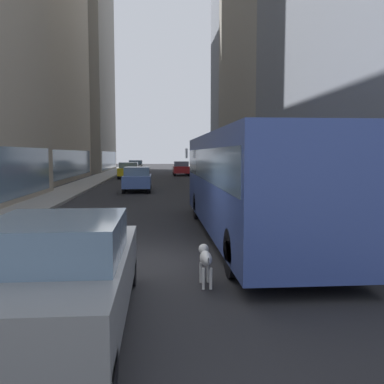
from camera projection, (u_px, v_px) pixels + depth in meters
ground_plane at (157, 177)px, 44.20m from camera, size 120.00×120.00×0.00m
sidewalk_left at (102, 177)px, 43.74m from camera, size 2.40×110.00×0.15m
sidewalk_right at (210, 177)px, 44.65m from camera, size 2.40×110.00×0.15m
building_left_far at (70, 47)px, 58.40m from camera, size 10.36×18.67×34.49m
building_right_far at (250, 71)px, 53.27m from camera, size 8.34×14.05×25.82m
transit_bus at (247, 177)px, 12.51m from camera, size 2.78×11.53×3.05m
car_blue_hatchback at (137, 179)px, 27.73m from camera, size 1.77×4.07×1.62m
car_red_coupe at (181, 168)px, 48.32m from camera, size 1.77×4.22×1.62m
car_yellow_taxi at (129, 170)px, 42.48m from camera, size 1.94×4.25×1.62m
car_white_van at (136, 166)px, 56.60m from camera, size 1.87×4.42×1.62m
car_grey_wagon at (61, 273)px, 5.87m from camera, size 1.86×4.63×1.62m
dalmatian_dog at (205, 258)px, 7.95m from camera, size 0.22×0.96×0.72m
pedestrian_in_coat at (303, 193)px, 15.63m from camera, size 0.34×0.34×1.69m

